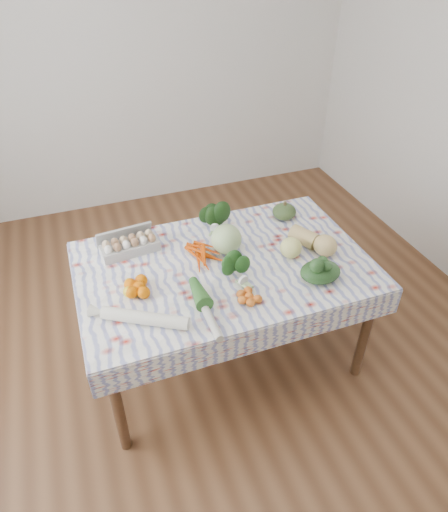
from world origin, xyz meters
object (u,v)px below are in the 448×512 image
at_px(dining_table, 224,275).
at_px(grapefruit, 291,248).
at_px(kabocha_squash, 284,211).
at_px(butternut_squash, 314,239).
at_px(cabbage, 226,239).
at_px(egg_carton, 130,246).

xyz_separation_m(dining_table, grapefruit, (0.39, -0.06, 0.15)).
bearing_deg(grapefruit, kabocha_squash, 69.07).
height_order(dining_table, butternut_squash, butternut_squash).
bearing_deg(dining_table, cabbage, 63.65).
bearing_deg(kabocha_squash, cabbage, -155.79).
height_order(egg_carton, kabocha_squash, kabocha_squash).
height_order(dining_table, cabbage, cabbage).
height_order(cabbage, grapefruit, cabbage).
distance_m(dining_table, cabbage, 0.21).
relative_size(egg_carton, grapefruit, 2.68).
bearing_deg(dining_table, kabocha_squash, 31.32).
xyz_separation_m(dining_table, egg_carton, (-0.48, 0.30, 0.13)).
relative_size(cabbage, butternut_squash, 0.61).
xyz_separation_m(egg_carton, cabbage, (0.54, -0.19, 0.04)).
height_order(dining_table, kabocha_squash, kabocha_squash).
relative_size(egg_carton, kabocha_squash, 2.19).
height_order(butternut_squash, grapefruit, butternut_squash).
bearing_deg(butternut_squash, dining_table, 149.11).
relative_size(dining_table, butternut_squash, 5.45).
bearing_deg(egg_carton, grapefruit, -29.06).
relative_size(dining_table, grapefruit, 12.69).
xyz_separation_m(cabbage, butternut_squash, (0.50, -0.15, -0.02)).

